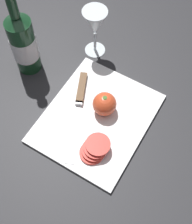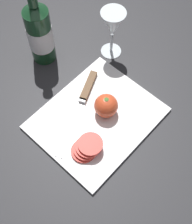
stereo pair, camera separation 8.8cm
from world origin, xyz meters
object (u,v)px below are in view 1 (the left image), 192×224
at_px(wine_bottle, 23,43).
at_px(whole_tomato, 105,104).
at_px(wine_glass, 95,24).
at_px(knife, 80,98).
at_px(tomato_slice_stack_near, 95,149).

height_order(wine_bottle, whole_tomato, wine_bottle).
height_order(wine_glass, knife, wine_glass).
height_order(wine_bottle, wine_glass, wine_bottle).
distance_m(wine_glass, whole_tomato, 0.25).
xyz_separation_m(wine_bottle, whole_tomato, (0.02, 0.29, -0.06)).
bearing_deg(tomato_slice_stack_near, wine_bottle, -114.18).
bearing_deg(whole_tomato, tomato_slice_stack_near, 18.69).
distance_m(whole_tomato, tomato_slice_stack_near, 0.13).
xyz_separation_m(whole_tomato, tomato_slice_stack_near, (0.13, 0.04, -0.02)).
relative_size(wine_bottle, whole_tomato, 4.39).
height_order(whole_tomato, knife, whole_tomato).
bearing_deg(wine_glass, whole_tomato, 37.45).
distance_m(wine_bottle, tomato_slice_stack_near, 0.38).
distance_m(knife, tomato_slice_stack_near, 0.18).
xyz_separation_m(wine_glass, whole_tomato, (0.19, 0.15, -0.07)).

